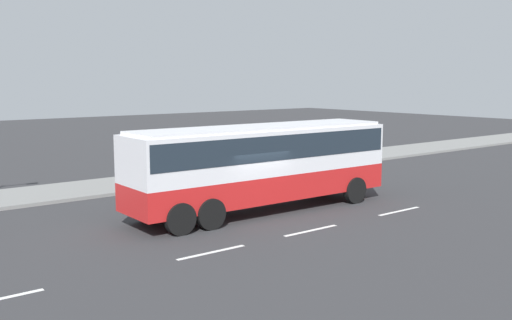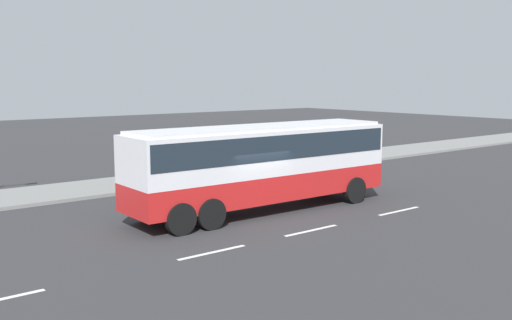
% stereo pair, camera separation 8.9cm
% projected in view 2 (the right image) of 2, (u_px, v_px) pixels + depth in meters
% --- Properties ---
extents(ground_plane, '(120.00, 120.00, 0.00)m').
position_uv_depth(ground_plane, '(250.00, 216.00, 22.09)').
color(ground_plane, '#333335').
extents(sidewalk_curb, '(80.00, 4.00, 0.15)m').
position_uv_depth(sidewalk_curb, '(141.00, 183.00, 28.92)').
color(sidewalk_curb, gray).
rests_on(sidewalk_curb, ground_plane).
extents(lane_centreline, '(34.93, 0.16, 0.01)m').
position_uv_depth(lane_centreline, '(336.00, 225.00, 20.79)').
color(lane_centreline, white).
rests_on(lane_centreline, ground_plane).
extents(coach_bus, '(11.23, 2.85, 3.37)m').
position_uv_depth(coach_bus, '(262.00, 158.00, 22.75)').
color(coach_bus, red).
rests_on(coach_bus, ground_plane).
extents(pedestrian_near_curb, '(0.32, 0.32, 1.77)m').
position_uv_depth(pedestrian_near_curb, '(220.00, 158.00, 29.87)').
color(pedestrian_near_curb, black).
rests_on(pedestrian_near_curb, sidewalk_curb).
extents(pedestrian_at_crossing, '(0.32, 0.32, 1.54)m').
position_uv_depth(pedestrian_at_crossing, '(254.00, 155.00, 31.82)').
color(pedestrian_at_crossing, '#38334C').
rests_on(pedestrian_at_crossing, sidewalk_curb).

